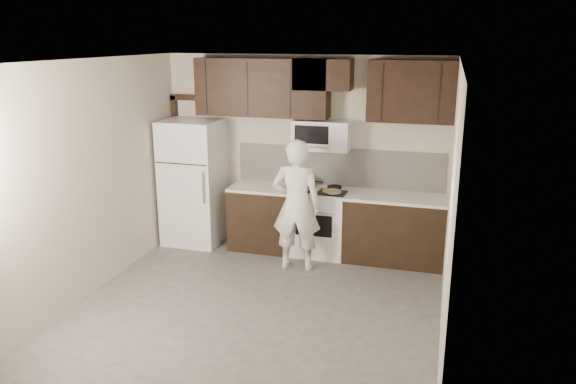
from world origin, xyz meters
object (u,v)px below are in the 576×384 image
at_px(stove, 319,221).
at_px(refrigerator, 194,182).
at_px(person, 296,205).
at_px(microwave, 322,135).

height_order(stove, refrigerator, refrigerator).
distance_m(stove, person, 0.74).
bearing_deg(refrigerator, stove, 1.51).
distance_m(microwave, refrigerator, 2.00).
relative_size(stove, microwave, 1.24).
bearing_deg(refrigerator, person, -18.21).
distance_m(refrigerator, person, 1.78).
xyz_separation_m(stove, refrigerator, (-1.85, -0.05, 0.44)).
relative_size(stove, person, 0.55).
xyz_separation_m(stove, person, (-0.16, -0.61, 0.40)).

